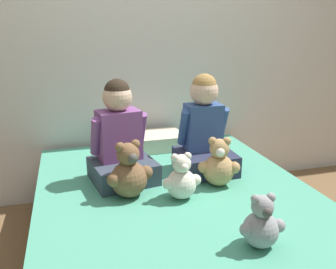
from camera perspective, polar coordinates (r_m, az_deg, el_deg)
name	(u,v)px	position (r m, az deg, el deg)	size (l,w,h in m)	color
ground_plane	(179,264)	(2.20, 1.79, -20.08)	(14.00, 14.00, 0.00)	brown
wall_behind_bed	(138,37)	(2.79, -4.89, 15.36)	(8.00, 0.06, 2.50)	silver
bed	(179,231)	(2.07, 1.85, -15.25)	(1.54, 1.99, 0.44)	#473828
child_on_left	(120,141)	(2.10, -7.67, -1.02)	(0.41, 0.40, 0.60)	#384251
child_on_right	(204,132)	(2.23, 5.82, 0.34)	(0.34, 0.34, 0.61)	#282D47
teddy_bear_held_by_left_child	(129,173)	(1.92, -6.28, -6.24)	(0.26, 0.20, 0.31)	brown
teddy_bear_held_by_right_child	(219,165)	(2.06, 8.14, -4.89)	(0.23, 0.18, 0.29)	tan
teddy_bear_between_children	(181,180)	(1.89, 2.11, -7.23)	(0.21, 0.16, 0.26)	silver
teddy_bear_at_foot_of_bed	(261,225)	(1.56, 14.72, -13.82)	(0.20, 0.15, 0.24)	#939399
pillow_at_headboard	(147,142)	(2.68, -3.44, -1.13)	(0.53, 0.30, 0.11)	beige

